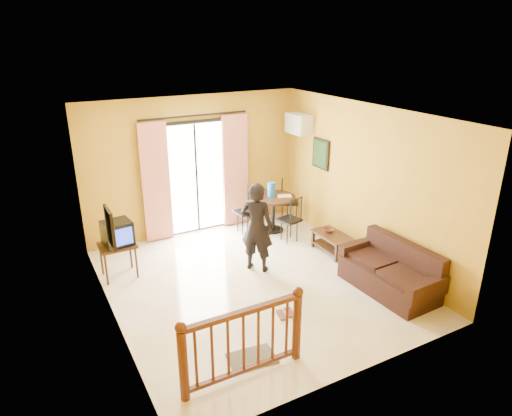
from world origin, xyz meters
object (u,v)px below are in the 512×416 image
television (117,233)px  dining_table (273,204)px  standing_person (257,227)px  coffee_table (332,240)px  sofa (391,273)px

television → dining_table: (3.25, 0.42, -0.20)m
dining_table → standing_person: standing_person is taller
television → coffee_table: (3.72, -1.00, -0.56)m
coffee_table → sofa: size_ratio=0.48×
dining_table → coffee_table: 1.53m
coffee_table → standing_person: 1.67m
dining_table → coffee_table: dining_table is taller
dining_table → coffee_table: (0.47, -1.42, -0.36)m
dining_table → standing_person: size_ratio=0.57×
television → standing_person: standing_person is taller
television → sofa: bearing=-41.2°
dining_table → standing_person: bearing=-130.0°
coffee_table → standing_person: size_ratio=0.51×
television → dining_table: bearing=0.4°
coffee_table → sofa: 1.53m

